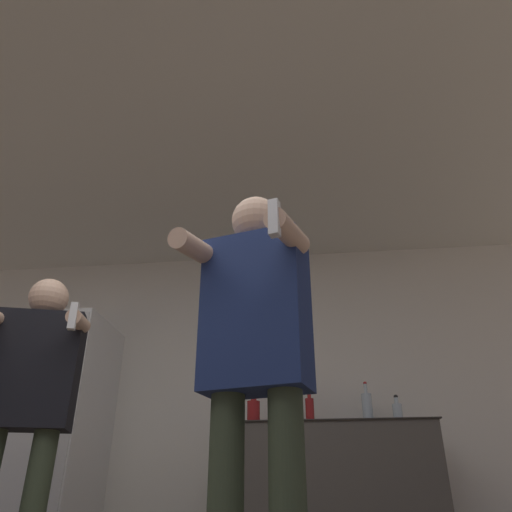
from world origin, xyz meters
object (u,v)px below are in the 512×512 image
bottle_tall_gin (398,413)px  bottle_dark_rum (254,413)px  bottle_brown_liquor (367,409)px  person_man_side (29,395)px  bottle_short_whiskey (288,410)px  refrigerator (54,442)px  person_woman_foreground (255,351)px  bottle_amber_bourbon (310,411)px

bottle_tall_gin → bottle_dark_rum: 1.05m
bottle_brown_liquor → person_man_side: (-1.87, -1.31, -0.13)m
bottle_short_whiskey → person_man_side: size_ratio=0.19×
refrigerator → bottle_brown_liquor: size_ratio=5.69×
person_man_side → person_woman_foreground: bearing=-27.6°
bottle_tall_gin → bottle_amber_bourbon: (-0.63, -0.00, 0.03)m
refrigerator → bottle_amber_bourbon: 1.91m
bottle_tall_gin → bottle_brown_liquor: size_ratio=0.69×
bottle_short_whiskey → person_man_side: (-1.29, -1.31, -0.13)m
bottle_brown_liquor → person_man_side: person_man_side is taller
bottle_amber_bourbon → bottle_dark_rum: bearing=180.0°
refrigerator → bottle_brown_liquor: refrigerator is taller
bottle_dark_rum → bottle_short_whiskey: bottle_short_whiskey is taller
bottle_tall_gin → person_woman_foreground: (-0.81, -1.97, -0.09)m
bottle_amber_bourbon → person_woman_foreground: (-0.18, -1.97, -0.12)m
bottle_dark_rum → person_woman_foreground: bearing=-83.1°
bottle_dark_rum → bottle_amber_bourbon: size_ratio=0.96×
bottle_dark_rum → bottle_brown_liquor: bearing=-0.0°
person_man_side → bottle_tall_gin: bearing=32.2°
bottle_brown_liquor → bottle_short_whiskey: 0.58m
bottle_brown_liquor → bottle_amber_bourbon: bearing=-180.0°
person_woman_foreground → bottle_short_whiskey: bearing=89.3°
bottle_brown_liquor → bottle_dark_rum: (-0.84, 0.00, -0.01)m
bottle_brown_liquor → person_woman_foreground: (-0.60, -1.97, -0.13)m
bottle_brown_liquor → person_woman_foreground: person_woman_foreground is taller
bottle_tall_gin → bottle_short_whiskey: 0.79m
bottle_brown_liquor → bottle_short_whiskey: bottle_brown_liquor is taller
person_woman_foreground → person_man_side: person_woman_foreground is taller
bottle_tall_gin → bottle_brown_liquor: bottle_brown_liquor is taller
person_woman_foreground → person_man_side: bearing=152.4°
bottle_brown_liquor → person_man_side: 2.29m
bottle_short_whiskey → bottle_tall_gin: bearing=-0.0°
bottle_amber_bourbon → refrigerator: bearing=-177.1°
bottle_tall_gin → bottle_dark_rum: size_ratio=0.82×
bottle_short_whiskey → person_woman_foreground: person_woman_foreground is taller
person_woman_foreground → person_man_side: (-1.27, 0.66, 0.00)m
bottle_tall_gin → bottle_amber_bourbon: bottle_amber_bourbon is taller
refrigerator → bottle_short_whiskey: size_ratio=5.89×
refrigerator → bottle_short_whiskey: (1.74, 0.10, 0.21)m
bottle_tall_gin → person_woman_foreground: bearing=-112.4°
bottle_tall_gin → bottle_amber_bourbon: 0.63m
bottle_amber_bourbon → bottle_short_whiskey: 0.16m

